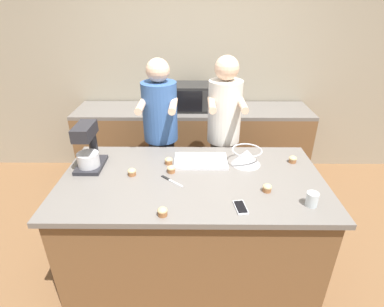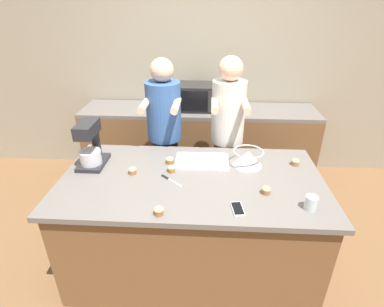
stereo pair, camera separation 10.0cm
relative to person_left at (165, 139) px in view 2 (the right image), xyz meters
The scene contains 19 objects.
ground_plane 1.17m from the person_left, 66.96° to the right, with size 16.00×16.00×0.00m, color brown.
back_wall 1.25m from the person_left, 74.65° to the left, with size 10.00×0.06×2.70m.
island_counter 0.89m from the person_left, 66.96° to the right, with size 2.00×1.06×0.88m.
back_counter 0.92m from the person_left, 68.19° to the left, with size 2.80×0.60×0.92m.
person_left is the anchor object (origin of this frame).
person_right 0.61m from the person_left, ahead, with size 0.33×0.50×1.67m.
stand_mixer 0.78m from the person_left, 132.49° to the right, with size 0.20×0.30×0.37m.
mixing_bowl 0.90m from the person_left, 33.70° to the right, with size 0.25×0.25×0.13m.
baking_tray 0.61m from the person_left, 51.76° to the right, with size 0.44×0.27×0.04m.
microwave_oven 0.84m from the person_left, 69.05° to the left, with size 0.47×0.37×0.30m.
cell_phone 1.26m from the person_left, 60.14° to the right, with size 0.09×0.15×0.01m.
drinking_glass 1.52m from the person_left, 44.02° to the right, with size 0.08×0.08×0.10m.
knife 0.78m from the person_left, 79.18° to the right, with size 0.17×0.16×0.01m.
cupcake_0 0.71m from the person_left, 102.79° to the right, with size 0.06×0.06×0.06m.
cupcake_1 1.24m from the person_left, 22.48° to the right, with size 0.06×0.06×0.06m.
cupcake_2 1.17m from the person_left, 83.87° to the right, with size 0.06×0.06×0.06m.
cupcake_3 1.23m from the person_left, 46.98° to the right, with size 0.06×0.06×0.06m.
cupcake_4 0.66m from the person_left, 77.45° to the right, with size 0.06×0.06×0.06m.
cupcake_5 0.52m from the person_left, 77.44° to the right, with size 0.06×0.06×0.06m.
Camera 2 is at (0.12, -1.94, 2.09)m, focal length 28.00 mm.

